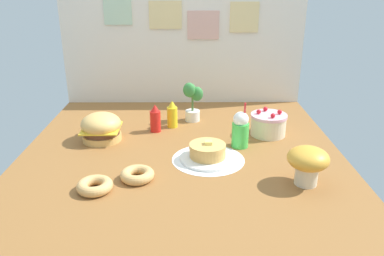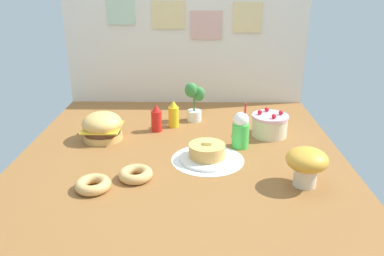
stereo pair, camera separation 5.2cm
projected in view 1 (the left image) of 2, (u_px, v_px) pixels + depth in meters
name	position (u px, v px, depth m)	size (l,w,h in m)	color
ground_plane	(181.00, 156.00, 2.34)	(1.93, 2.10, 0.02)	brown
back_wall	(183.00, 43.00, 3.13)	(1.93, 0.04, 0.96)	silver
doily_mat	(208.00, 159.00, 2.27)	(0.42, 0.42, 0.00)	white
burger	(101.00, 127.00, 2.51)	(0.25, 0.25, 0.18)	#DBA859
pancake_stack	(208.00, 153.00, 2.25)	(0.33, 0.33, 0.11)	white
layer_cake	(268.00, 124.00, 2.60)	(0.24, 0.24, 0.17)	beige
ketchup_bottle	(155.00, 119.00, 2.65)	(0.07, 0.07, 0.19)	red
mustard_bottle	(172.00, 115.00, 2.73)	(0.07, 0.07, 0.19)	yellow
cream_soda_cup	(240.00, 130.00, 2.40)	(0.11, 0.11, 0.29)	green
donut_pink_glaze	(95.00, 186.00, 1.93)	(0.18, 0.18, 0.05)	tan
donut_chocolate	(137.00, 175.00, 2.04)	(0.18, 0.18, 0.05)	tan
potted_plant	(192.00, 100.00, 2.83)	(0.14, 0.11, 0.29)	white
mushroom_stool	(308.00, 162.00, 1.96)	(0.21, 0.21, 0.20)	beige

